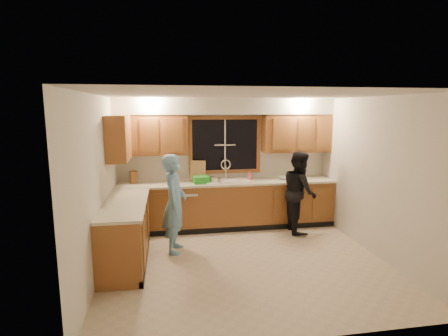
% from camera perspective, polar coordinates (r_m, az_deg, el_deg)
% --- Properties ---
extents(floor, '(4.20, 4.20, 0.00)m').
position_cam_1_polar(floor, '(5.55, 3.51, -14.94)').
color(floor, '#C6B398').
rests_on(floor, ground).
extents(ceiling, '(4.20, 4.20, 0.00)m').
position_cam_1_polar(ceiling, '(5.05, 3.80, 11.81)').
color(ceiling, silver).
extents(wall_back, '(4.20, 0.00, 4.20)m').
position_cam_1_polar(wall_back, '(6.99, 0.14, 0.94)').
color(wall_back, silver).
rests_on(wall_back, ground).
extents(wall_left, '(0.00, 3.80, 3.80)m').
position_cam_1_polar(wall_left, '(5.12, -19.95, -2.87)').
color(wall_left, silver).
rests_on(wall_left, ground).
extents(wall_right, '(0.00, 3.80, 3.80)m').
position_cam_1_polar(wall_right, '(5.99, 23.64, -1.35)').
color(wall_right, silver).
rests_on(wall_right, ground).
extents(base_cabinets_back, '(4.20, 0.60, 0.88)m').
position_cam_1_polar(base_cabinets_back, '(6.87, 0.55, -6.12)').
color(base_cabinets_back, '#985A2C').
rests_on(base_cabinets_back, ground).
extents(base_cabinets_left, '(0.60, 1.90, 0.88)m').
position_cam_1_polar(base_cabinets_left, '(5.62, -15.77, -10.12)').
color(base_cabinets_left, '#985A2C').
rests_on(base_cabinets_left, ground).
extents(countertop_back, '(4.20, 0.63, 0.04)m').
position_cam_1_polar(countertop_back, '(6.75, 0.58, -2.40)').
color(countertop_back, beige).
rests_on(countertop_back, base_cabinets_back).
extents(countertop_left, '(0.63, 1.90, 0.04)m').
position_cam_1_polar(countertop_left, '(5.49, -15.84, -5.59)').
color(countertop_left, beige).
rests_on(countertop_left, base_cabinets_left).
extents(upper_cabinets_left, '(1.35, 0.33, 0.75)m').
position_cam_1_polar(upper_cabinets_left, '(6.67, -11.82, 5.29)').
color(upper_cabinets_left, '#985A2C').
rests_on(upper_cabinets_left, wall_back).
extents(upper_cabinets_right, '(1.35, 0.33, 0.75)m').
position_cam_1_polar(upper_cabinets_right, '(7.15, 11.76, 5.57)').
color(upper_cabinets_right, '#985A2C').
rests_on(upper_cabinets_right, wall_back).
extents(upper_cabinets_return, '(0.33, 0.90, 0.75)m').
position_cam_1_polar(upper_cabinets_return, '(6.11, -16.85, 4.70)').
color(upper_cabinets_return, '#985A2C').
rests_on(upper_cabinets_return, wall_left).
extents(soffit, '(4.20, 0.35, 0.30)m').
position_cam_1_polar(soffit, '(6.74, 0.39, 10.00)').
color(soffit, silver).
rests_on(soffit, wall_back).
extents(window_frame, '(1.44, 0.03, 1.14)m').
position_cam_1_polar(window_frame, '(6.94, 0.15, 3.79)').
color(window_frame, black).
rests_on(window_frame, wall_back).
extents(sink, '(0.86, 0.52, 0.57)m').
position_cam_1_polar(sink, '(6.78, 0.55, -2.65)').
color(sink, white).
rests_on(sink, countertop_back).
extents(dishwasher, '(0.60, 0.56, 0.82)m').
position_cam_1_polar(dishwasher, '(6.78, -6.57, -6.67)').
color(dishwasher, white).
rests_on(dishwasher, floor).
extents(stove, '(0.58, 0.75, 0.90)m').
position_cam_1_polar(stove, '(5.09, -16.48, -12.16)').
color(stove, white).
rests_on(stove, floor).
extents(man, '(0.47, 0.64, 1.61)m').
position_cam_1_polar(man, '(5.70, -8.11, -5.77)').
color(man, '#6AA0C9').
rests_on(man, floor).
extents(woman, '(0.65, 0.80, 1.54)m').
position_cam_1_polar(woman, '(6.73, 12.20, -3.79)').
color(woman, black).
rests_on(woman, floor).
extents(knife_block, '(0.15, 0.14, 0.23)m').
position_cam_1_polar(knife_block, '(6.80, -14.54, -1.46)').
color(knife_block, '#925928').
rests_on(knife_block, countertop_back).
extents(cutting_board, '(0.31, 0.17, 0.39)m').
position_cam_1_polar(cutting_board, '(6.80, -4.30, -0.45)').
color(cutting_board, tan).
rests_on(cutting_board, countertop_back).
extents(dish_crate, '(0.31, 0.30, 0.13)m').
position_cam_1_polar(dish_crate, '(6.61, -3.77, -1.92)').
color(dish_crate, green).
rests_on(dish_crate, countertop_back).
extents(soap_bottle, '(0.10, 0.10, 0.17)m').
position_cam_1_polar(soap_bottle, '(6.93, 4.19, -1.19)').
color(soap_bottle, '#F05B7E').
rests_on(soap_bottle, countertop_back).
extents(bowl, '(0.24, 0.24, 0.06)m').
position_cam_1_polar(bowl, '(7.07, 9.86, -1.59)').
color(bowl, silver).
rests_on(bowl, countertop_back).
extents(can_left, '(0.07, 0.07, 0.11)m').
position_cam_1_polar(can_left, '(6.52, -0.77, -2.13)').
color(can_left, '#BEAE92').
rests_on(can_left, countertop_back).
extents(can_right, '(0.08, 0.08, 0.13)m').
position_cam_1_polar(can_right, '(6.60, -1.99, -1.93)').
color(can_right, '#BEAE92').
rests_on(can_right, countertop_back).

